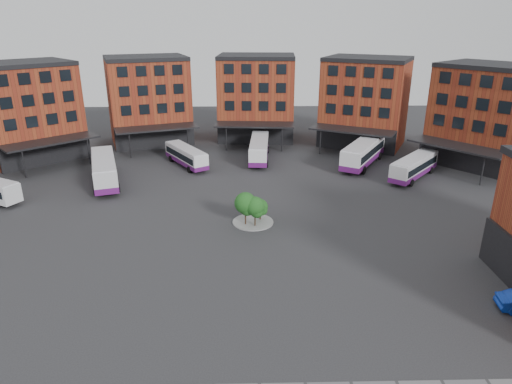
{
  "coord_description": "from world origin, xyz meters",
  "views": [
    {
      "loc": [
        1.3,
        -32.54,
        20.73
      ],
      "look_at": [
        2.3,
        10.76,
        4.0
      ],
      "focal_mm": 32.0,
      "sensor_mm": 36.0,
      "label": 1
    }
  ],
  "objects_px": {
    "bus_c": "(186,156)",
    "bus_d": "(259,149)",
    "bus_b": "(104,169)",
    "bus_e": "(363,152)",
    "bus_f": "(414,166)",
    "tree_island": "(252,207)"
  },
  "relations": [
    {
      "from": "bus_c",
      "to": "bus_d",
      "type": "bearing_deg",
      "value": -18.27
    },
    {
      "from": "bus_b",
      "to": "bus_e",
      "type": "relative_size",
      "value": 1.03
    },
    {
      "from": "bus_c",
      "to": "bus_e",
      "type": "bearing_deg",
      "value": -32.88
    },
    {
      "from": "bus_d",
      "to": "bus_f",
      "type": "height_order",
      "value": "bus_d"
    },
    {
      "from": "bus_c",
      "to": "bus_f",
      "type": "relative_size",
      "value": 1.0
    },
    {
      "from": "bus_e",
      "to": "bus_b",
      "type": "bearing_deg",
      "value": -137.98
    },
    {
      "from": "bus_b",
      "to": "bus_d",
      "type": "bearing_deg",
      "value": 8.07
    },
    {
      "from": "tree_island",
      "to": "bus_b",
      "type": "height_order",
      "value": "tree_island"
    },
    {
      "from": "bus_e",
      "to": "bus_f",
      "type": "height_order",
      "value": "bus_e"
    },
    {
      "from": "bus_b",
      "to": "bus_d",
      "type": "xyz_separation_m",
      "value": [
        20.71,
        10.08,
        -0.15
      ]
    },
    {
      "from": "bus_c",
      "to": "bus_f",
      "type": "height_order",
      "value": "bus_f"
    },
    {
      "from": "bus_b",
      "to": "bus_d",
      "type": "height_order",
      "value": "bus_b"
    },
    {
      "from": "bus_d",
      "to": "bus_e",
      "type": "relative_size",
      "value": 0.94
    },
    {
      "from": "tree_island",
      "to": "bus_c",
      "type": "height_order",
      "value": "tree_island"
    },
    {
      "from": "tree_island",
      "to": "bus_d",
      "type": "distance_m",
      "value": 23.54
    },
    {
      "from": "bus_b",
      "to": "bus_c",
      "type": "bearing_deg",
      "value": 18.93
    },
    {
      "from": "bus_b",
      "to": "bus_c",
      "type": "relative_size",
      "value": 1.32
    },
    {
      "from": "tree_island",
      "to": "bus_b",
      "type": "relative_size",
      "value": 0.35
    },
    {
      "from": "bus_c",
      "to": "tree_island",
      "type": "bearing_deg",
      "value": -97.93
    },
    {
      "from": "bus_d",
      "to": "tree_island",
      "type": "bearing_deg",
      "value": -89.68
    },
    {
      "from": "tree_island",
      "to": "bus_c",
      "type": "bearing_deg",
      "value": 114.34
    },
    {
      "from": "tree_island",
      "to": "bus_f",
      "type": "relative_size",
      "value": 0.46
    }
  ]
}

